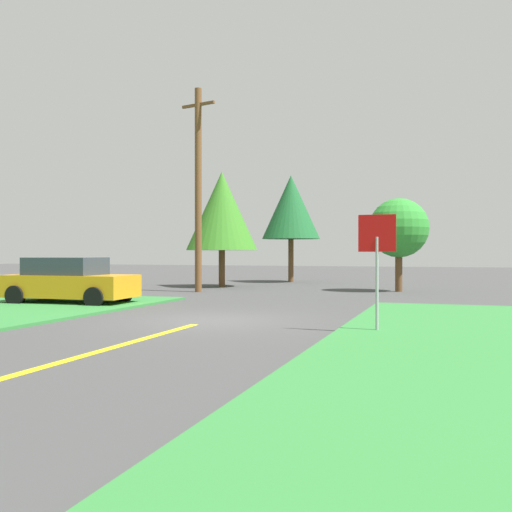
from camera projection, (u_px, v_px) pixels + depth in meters
The scene contains 7 objects.
ground_plane at pixel (211, 320), 15.34m from camera, with size 120.00×120.00×0.00m, color #424242.
stop_sign at pixel (377, 249), 12.85m from camera, with size 0.82×0.07×2.63m.
parked_car_near_building at pixel (69, 281), 20.05m from camera, with size 4.51×2.27×1.62m.
utility_pole_mid at pixel (198, 188), 26.28m from camera, with size 1.78×0.55×9.21m.
oak_tree_left at pixel (291, 207), 34.95m from camera, with size 3.48×3.48×6.44m.
pine_tree_center at pixel (222, 211), 30.24m from camera, with size 3.72×3.72×6.00m.
oak_tree_right at pixel (399, 228), 26.52m from camera, with size 2.71×2.71×4.27m.
Camera 1 is at (6.04, -14.14, 1.80)m, focal length 40.80 mm.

